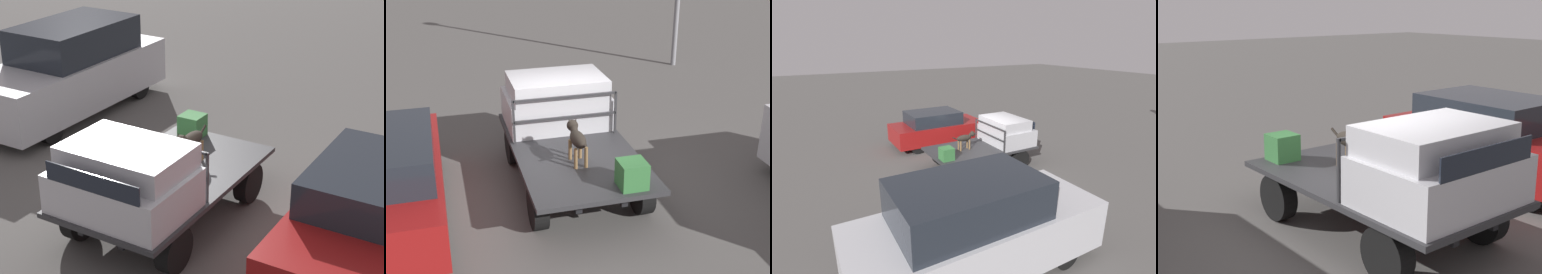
% 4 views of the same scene
% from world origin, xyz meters
% --- Properties ---
extents(ground_plane, '(80.00, 80.00, 0.00)m').
position_xyz_m(ground_plane, '(0.00, 0.00, 0.00)').
color(ground_plane, '#514F4C').
extents(flatbed_truck, '(3.97, 2.09, 0.78)m').
position_xyz_m(flatbed_truck, '(0.00, 0.00, 0.58)').
color(flatbed_truck, black).
rests_on(flatbed_truck, ground).
extents(truck_cab, '(1.47, 1.97, 1.01)m').
position_xyz_m(truck_cab, '(1.17, 0.00, 1.25)').
color(truck_cab, '#B7B7BC').
rests_on(truck_cab, flatbed_truck).
extents(truck_headboard, '(0.04, 1.97, 0.83)m').
position_xyz_m(truck_headboard, '(0.40, 0.00, 1.33)').
color(truck_headboard, '#2D2D30').
rests_on(truck_headboard, flatbed_truck).
extents(dog, '(0.97, 0.24, 0.68)m').
position_xyz_m(dog, '(-0.59, 0.06, 1.21)').
color(dog, brown).
rests_on(dog, flatbed_truck).
extents(cargo_crate, '(0.43, 0.43, 0.43)m').
position_xyz_m(cargo_crate, '(-1.67, -0.52, 0.99)').
color(cargo_crate, '#337038').
rests_on(cargo_crate, flatbed_truck).
extents(parked_sedan, '(4.14, 1.86, 1.57)m').
position_xyz_m(parked_sedan, '(-0.38, 3.23, 0.79)').
color(parked_sedan, black).
rests_on(parked_sedan, ground).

